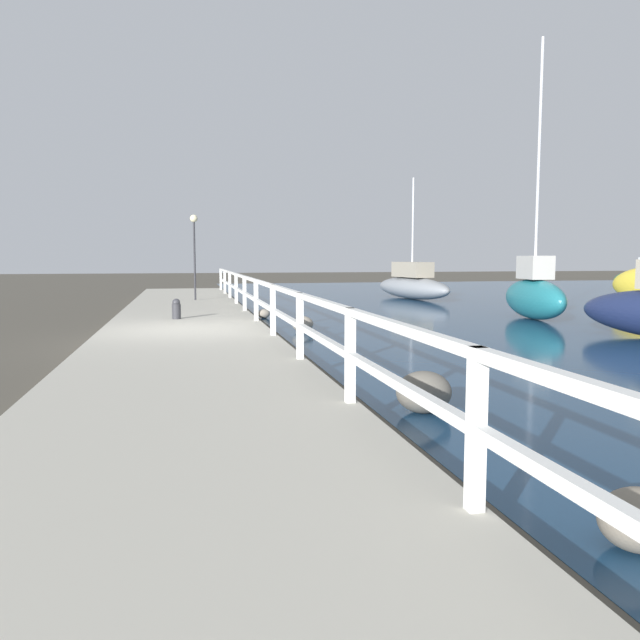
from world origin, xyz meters
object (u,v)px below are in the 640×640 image
mooring_bollard (176,309)px  sailboat_gray (412,285)px  dock_lamp (194,236)px  sailboat_teal (534,294)px

mooring_bollard → sailboat_gray: sailboat_gray is taller
mooring_bollard → dock_lamp: size_ratio=0.17×
mooring_bollard → sailboat_gray: (10.06, 9.96, 0.08)m
mooring_bollard → sailboat_teal: size_ratio=0.06×
dock_lamp → sailboat_gray: (9.46, 3.00, -1.98)m
dock_lamp → sailboat_gray: 10.12m
sailboat_teal → sailboat_gray: bearing=99.7°
sailboat_teal → mooring_bollard: bearing=-168.8°
sailboat_gray → sailboat_teal: size_ratio=0.75×
dock_lamp → sailboat_teal: bearing=-32.7°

